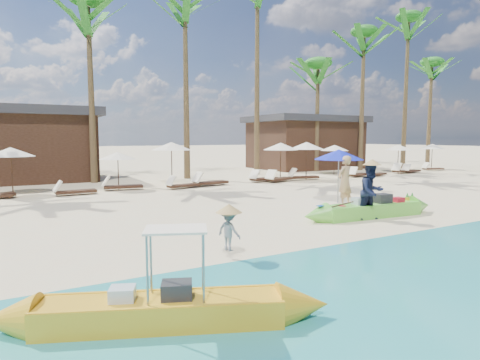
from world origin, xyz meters
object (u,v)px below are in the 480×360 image
green_canoe (371,209)px  tourist (345,181)px  blue_umbrella (339,155)px  yellow_canoe (162,310)px

green_canoe → tourist: size_ratio=3.03×
tourist → blue_umbrella: bearing=-128.0°
tourist → blue_umbrella: (0.35, 0.74, 0.95)m
yellow_canoe → blue_umbrella: (9.25, 6.77, 1.67)m
green_canoe → blue_umbrella: bearing=73.6°
yellow_canoe → blue_umbrella: bearing=58.1°
yellow_canoe → blue_umbrella: size_ratio=2.35×
green_canoe → blue_umbrella: blue_umbrella is taller
yellow_canoe → green_canoe: bearing=48.3°
tourist → green_canoe: bearing=58.5°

